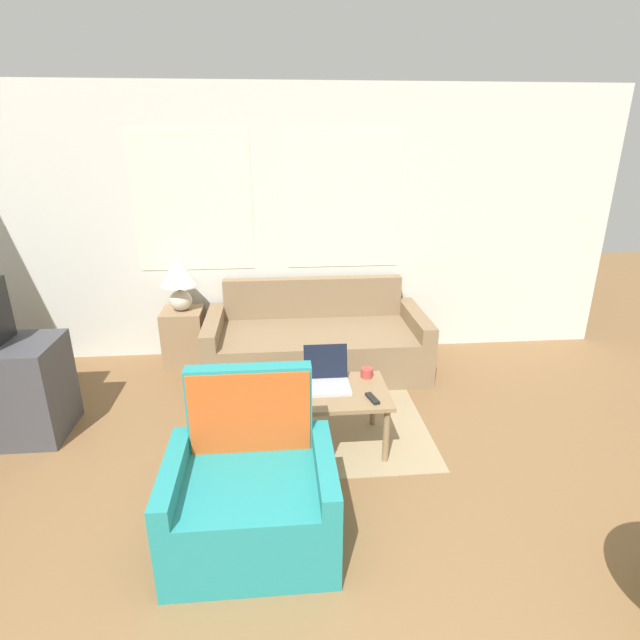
{
  "coord_description": "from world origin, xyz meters",
  "views": [
    {
      "loc": [
        -0.04,
        -0.98,
        2.14
      ],
      "look_at": [
        0.3,
        2.75,
        0.75
      ],
      "focal_mm": 28.0,
      "sensor_mm": 36.0,
      "label": 1
    }
  ],
  "objects_px": {
    "laptop": "(327,377)",
    "cup_yellow": "(294,375)",
    "coffee_table": "(325,398)",
    "armchair": "(252,495)",
    "book_red": "(285,396)",
    "table_lamp": "(178,278)",
    "cup_navy": "(280,381)",
    "cup_white": "(367,373)",
    "couch": "(316,344)",
    "tv_remote": "(372,398)"
  },
  "relations": [
    {
      "from": "cup_navy",
      "to": "tv_remote",
      "type": "bearing_deg",
      "value": -22.14
    },
    {
      "from": "table_lamp",
      "to": "laptop",
      "type": "distance_m",
      "value": 1.91
    },
    {
      "from": "cup_white",
      "to": "book_red",
      "type": "height_order",
      "value": "cup_white"
    },
    {
      "from": "cup_navy",
      "to": "book_red",
      "type": "height_order",
      "value": "cup_navy"
    },
    {
      "from": "armchair",
      "to": "book_red",
      "type": "height_order",
      "value": "armchair"
    },
    {
      "from": "tv_remote",
      "to": "armchair",
      "type": "bearing_deg",
      "value": -138.65
    },
    {
      "from": "coffee_table",
      "to": "book_red",
      "type": "xyz_separation_m",
      "value": [
        -0.29,
        -0.08,
        0.07
      ]
    },
    {
      "from": "armchair",
      "to": "coffee_table",
      "type": "xyz_separation_m",
      "value": [
        0.49,
        0.86,
        0.11
      ]
    },
    {
      "from": "cup_white",
      "to": "book_red",
      "type": "bearing_deg",
      "value": -156.44
    },
    {
      "from": "table_lamp",
      "to": "tv_remote",
      "type": "distance_m",
      "value": 2.29
    },
    {
      "from": "coffee_table",
      "to": "tv_remote",
      "type": "relative_size",
      "value": 5.77
    },
    {
      "from": "cup_yellow",
      "to": "cup_white",
      "type": "relative_size",
      "value": 1.01
    },
    {
      "from": "couch",
      "to": "armchair",
      "type": "relative_size",
      "value": 2.16
    },
    {
      "from": "coffee_table",
      "to": "cup_navy",
      "type": "distance_m",
      "value": 0.34
    },
    {
      "from": "armchair",
      "to": "tv_remote",
      "type": "xyz_separation_m",
      "value": [
        0.8,
        0.7,
        0.17
      ]
    },
    {
      "from": "armchair",
      "to": "book_red",
      "type": "bearing_deg",
      "value": 75.44
    },
    {
      "from": "coffee_table",
      "to": "table_lamp",
      "type": "bearing_deg",
      "value": 129.64
    },
    {
      "from": "couch",
      "to": "armchair",
      "type": "bearing_deg",
      "value": -103.79
    },
    {
      "from": "cup_yellow",
      "to": "tv_remote",
      "type": "distance_m",
      "value": 0.62
    },
    {
      "from": "couch",
      "to": "coffee_table",
      "type": "bearing_deg",
      "value": -91.82
    },
    {
      "from": "couch",
      "to": "cup_navy",
      "type": "distance_m",
      "value": 1.27
    },
    {
      "from": "couch",
      "to": "laptop",
      "type": "height_order",
      "value": "couch"
    },
    {
      "from": "couch",
      "to": "book_red",
      "type": "xyz_separation_m",
      "value": [
        -0.33,
        -1.38,
        0.21
      ]
    },
    {
      "from": "book_red",
      "to": "cup_navy",
      "type": "bearing_deg",
      "value": 98.73
    },
    {
      "from": "cup_yellow",
      "to": "couch",
      "type": "bearing_deg",
      "value": 77.29
    },
    {
      "from": "cup_yellow",
      "to": "cup_white",
      "type": "xyz_separation_m",
      "value": [
        0.54,
        0.01,
        -0.01
      ]
    },
    {
      "from": "laptop",
      "to": "cup_yellow",
      "type": "bearing_deg",
      "value": 159.35
    },
    {
      "from": "cup_navy",
      "to": "cup_yellow",
      "type": "relative_size",
      "value": 1.03
    },
    {
      "from": "couch",
      "to": "cup_yellow",
      "type": "relative_size",
      "value": 22.31
    },
    {
      "from": "coffee_table",
      "to": "cup_yellow",
      "type": "height_order",
      "value": "cup_yellow"
    },
    {
      "from": "cup_yellow",
      "to": "tv_remote",
      "type": "relative_size",
      "value": 0.59
    },
    {
      "from": "laptop",
      "to": "book_red",
      "type": "bearing_deg",
      "value": -150.76
    },
    {
      "from": "cup_white",
      "to": "tv_remote",
      "type": "bearing_deg",
      "value": -93.55
    },
    {
      "from": "couch",
      "to": "book_red",
      "type": "height_order",
      "value": "couch"
    },
    {
      "from": "tv_remote",
      "to": "laptop",
      "type": "bearing_deg",
      "value": 139.4
    },
    {
      "from": "laptop",
      "to": "book_red",
      "type": "relative_size",
      "value": 1.22
    },
    {
      "from": "laptop",
      "to": "tv_remote",
      "type": "height_order",
      "value": "laptop"
    },
    {
      "from": "coffee_table",
      "to": "laptop",
      "type": "xyz_separation_m",
      "value": [
        0.02,
        0.09,
        0.11
      ]
    },
    {
      "from": "coffee_table",
      "to": "cup_navy",
      "type": "xyz_separation_m",
      "value": [
        -0.31,
        0.1,
        0.09
      ]
    },
    {
      "from": "coffee_table",
      "to": "book_red",
      "type": "distance_m",
      "value": 0.31
    },
    {
      "from": "armchair",
      "to": "cup_navy",
      "type": "bearing_deg",
      "value": 79.71
    },
    {
      "from": "armchair",
      "to": "book_red",
      "type": "xyz_separation_m",
      "value": [
        0.2,
        0.78,
        0.18
      ]
    },
    {
      "from": "cup_navy",
      "to": "book_red",
      "type": "bearing_deg",
      "value": -81.27
    },
    {
      "from": "cup_navy",
      "to": "tv_remote",
      "type": "relative_size",
      "value": 0.61
    },
    {
      "from": "armchair",
      "to": "coffee_table",
      "type": "height_order",
      "value": "armchair"
    },
    {
      "from": "cup_white",
      "to": "laptop",
      "type": "bearing_deg",
      "value": -162.68
    },
    {
      "from": "couch",
      "to": "cup_yellow",
      "type": "distance_m",
      "value": 1.17
    },
    {
      "from": "laptop",
      "to": "cup_yellow",
      "type": "relative_size",
      "value": 3.5
    },
    {
      "from": "coffee_table",
      "to": "cup_yellow",
      "type": "xyz_separation_m",
      "value": [
        -0.21,
        0.18,
        0.1
      ]
    },
    {
      "from": "laptop",
      "to": "cup_white",
      "type": "bearing_deg",
      "value": 17.32
    }
  ]
}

